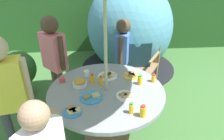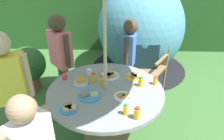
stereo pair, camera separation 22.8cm
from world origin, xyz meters
name	(u,v)px [view 1 (the left image)]	position (x,y,z in m)	size (l,w,h in m)	color
ground_plane	(107,134)	(0.00, 0.00, -0.01)	(10.00, 10.00, 0.02)	#3D6B33
hedge_backdrop	(100,13)	(0.00, 3.15, 0.84)	(9.00, 0.70, 1.69)	#285623
garden_table	(106,99)	(0.00, 0.00, 0.56)	(1.34, 1.34, 0.70)	#93704C
wooden_chair	(144,59)	(0.69, 1.10, 0.54)	(0.65, 0.66, 0.98)	#93704C
dome_tent	(129,27)	(0.55, 1.90, 0.87)	(1.95, 1.95, 1.75)	teal
potted_plant	(18,71)	(-1.37, 0.99, 0.45)	(0.59, 0.59, 0.79)	brown
child_in_blue_shirt	(123,48)	(0.31, 0.95, 0.81)	(0.27, 0.41, 1.27)	#3F3F47
child_in_pink_shirt	(53,51)	(-0.70, 0.73, 0.88)	(0.39, 0.40, 1.39)	brown
child_in_yellow_shirt	(5,86)	(-1.01, -0.19, 0.92)	(0.48, 0.27, 1.44)	#3F3F47
snack_bowl	(80,83)	(-0.31, 0.11, 0.74)	(0.17, 0.17, 0.08)	white
plate_center_front	(108,76)	(0.03, 0.30, 0.71)	(0.25, 0.25, 0.03)	white
plate_far_left	(91,97)	(-0.17, -0.14, 0.71)	(0.25, 0.25, 0.03)	#338CD8
plate_near_left	(131,75)	(0.34, 0.29, 0.71)	(0.21, 0.21, 0.03)	yellow
plate_mid_right	(126,95)	(0.21, -0.15, 0.71)	(0.21, 0.21, 0.03)	white
plate_center_back	(73,111)	(-0.35, -0.37, 0.71)	(0.18, 0.18, 0.03)	#338CD8
juice_bottle_near_right	(143,111)	(0.32, -0.48, 0.76)	(0.06, 0.06, 0.13)	yellow
juice_bottle_far_right	(92,79)	(-0.16, 0.16, 0.76)	(0.05, 0.05, 0.12)	yellow
juice_bottle_mid_left	(153,78)	(0.58, 0.13, 0.75)	(0.05, 0.05, 0.10)	yellow
juice_bottle_front_edge	(140,80)	(0.41, 0.09, 0.75)	(0.06, 0.06, 0.12)	yellow
juice_bottle_back_edge	(131,108)	(0.22, -0.42, 0.75)	(0.05, 0.05, 0.12)	yellow
juice_bottle_spot_a	(101,81)	(-0.06, 0.12, 0.75)	(0.05, 0.05, 0.12)	yellow
cup_near	(62,80)	(-0.53, 0.21, 0.73)	(0.07, 0.07, 0.06)	#E04C47
cup_far	(86,73)	(-0.24, 0.33, 0.73)	(0.07, 0.07, 0.07)	white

